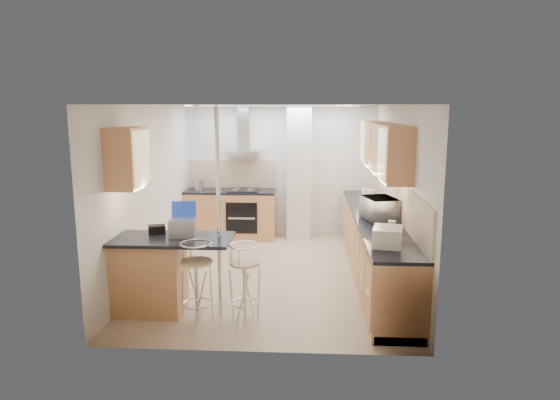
# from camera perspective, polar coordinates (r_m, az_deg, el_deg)

# --- Properties ---
(ground) EXTENTS (4.80, 4.80, 0.00)m
(ground) POSITION_cam_1_polar(r_m,az_deg,el_deg) (7.56, -0.85, -8.49)
(ground) COLOR tan
(ground) RESTS_ON ground
(room_shell) EXTENTS (3.64, 4.84, 2.51)m
(room_shell) POSITION_cam_1_polar(r_m,az_deg,el_deg) (7.56, 1.78, 3.52)
(room_shell) COLOR silver
(room_shell) RESTS_ON ground
(right_counter) EXTENTS (0.63, 4.40, 0.92)m
(right_counter) POSITION_cam_1_polar(r_m,az_deg,el_deg) (7.47, 10.74, -5.21)
(right_counter) COLOR #BD854B
(right_counter) RESTS_ON ground
(back_counter) EXTENTS (1.70, 0.63, 0.92)m
(back_counter) POSITION_cam_1_polar(r_m,az_deg,el_deg) (9.55, -5.67, -1.58)
(back_counter) COLOR #BD854B
(back_counter) RESTS_ON ground
(peninsula) EXTENTS (1.47, 0.72, 0.94)m
(peninsula) POSITION_cam_1_polar(r_m,az_deg,el_deg) (6.23, -12.30, -8.37)
(peninsula) COLOR #BD854B
(peninsula) RESTS_ON ground
(microwave) EXTENTS (0.53, 0.66, 0.32)m
(microwave) POSITION_cam_1_polar(r_m,az_deg,el_deg) (7.04, 11.36, -1.03)
(microwave) COLOR silver
(microwave) RESTS_ON right_counter
(laptop) EXTENTS (0.34, 0.27, 0.21)m
(laptop) POSITION_cam_1_polar(r_m,az_deg,el_deg) (6.11, -11.10, -3.14)
(laptop) COLOR gray
(laptop) RESTS_ON peninsula
(bag) EXTENTS (0.24, 0.21, 0.11)m
(bag) POSITION_cam_1_polar(r_m,az_deg,el_deg) (6.30, -13.90, -3.31)
(bag) COLOR black
(bag) RESTS_ON peninsula
(bar_stool_near) EXTENTS (0.51, 0.51, 0.96)m
(bar_stool_near) POSITION_cam_1_polar(r_m,az_deg,el_deg) (5.92, -9.48, -9.24)
(bar_stool_near) COLOR tan
(bar_stool_near) RESTS_ON ground
(bar_stool_end) EXTENTS (0.54, 0.54, 0.93)m
(bar_stool_end) POSITION_cam_1_polar(r_m,az_deg,el_deg) (5.90, -4.04, -9.35)
(bar_stool_end) COLOR tan
(bar_stool_end) RESTS_ON ground
(jar_a) EXTENTS (0.15, 0.15, 0.18)m
(jar_a) POSITION_cam_1_polar(r_m,az_deg,el_deg) (8.56, 10.39, 0.58)
(jar_a) COLOR beige
(jar_a) RESTS_ON right_counter
(jar_b) EXTENTS (0.11, 0.11, 0.16)m
(jar_b) POSITION_cam_1_polar(r_m,az_deg,el_deg) (8.80, 9.64, 0.82)
(jar_b) COLOR beige
(jar_b) RESTS_ON right_counter
(jar_c) EXTENTS (0.17, 0.17, 0.19)m
(jar_c) POSITION_cam_1_polar(r_m,az_deg,el_deg) (6.94, 11.61, -1.77)
(jar_c) COLOR #B4AE90
(jar_c) RESTS_ON right_counter
(jar_d) EXTENTS (0.13, 0.13, 0.15)m
(jar_d) POSITION_cam_1_polar(r_m,az_deg,el_deg) (6.42, 12.66, -2.98)
(jar_d) COLOR silver
(jar_d) RESTS_ON right_counter
(bread_bin) EXTENTS (0.40, 0.46, 0.21)m
(bread_bin) POSITION_cam_1_polar(r_m,az_deg,el_deg) (5.80, 12.18, -4.11)
(bread_bin) COLOR beige
(bread_bin) RESTS_ON right_counter
(kettle) EXTENTS (0.16, 0.16, 0.21)m
(kettle) POSITION_cam_1_polar(r_m,az_deg,el_deg) (9.52, -9.23, 1.73)
(kettle) COLOR #A7A9AC
(kettle) RESTS_ON back_counter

